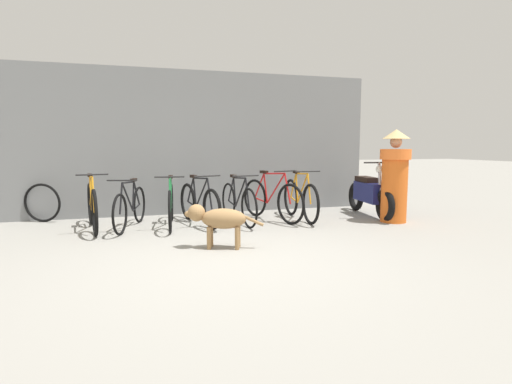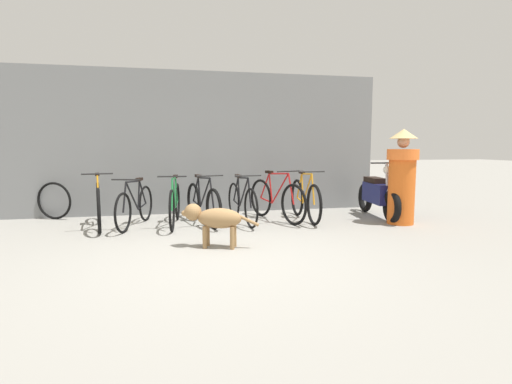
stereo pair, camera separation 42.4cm
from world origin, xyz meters
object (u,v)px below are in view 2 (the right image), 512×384
at_px(bicycle_0, 99,205).
at_px(motorcycle, 378,195).
at_px(bicycle_1, 135,206).
at_px(stray_dog, 214,218).
at_px(bicycle_5, 276,200).
at_px(bicycle_3, 203,203).
at_px(bicycle_2, 175,204).
at_px(spare_tire_left, 54,201).
at_px(person_in_robes, 402,176).
at_px(bicycle_4, 242,202).
at_px(bicycle_6, 305,200).

distance_m(bicycle_0, motorcycle, 4.98).
relative_size(bicycle_1, stray_dog, 1.59).
relative_size(bicycle_5, motorcycle, 0.90).
distance_m(bicycle_0, bicycle_5, 3.03).
height_order(bicycle_1, bicycle_3, bicycle_3).
relative_size(bicycle_1, bicycle_2, 0.93).
bearing_deg(bicycle_5, bicycle_2, -107.21).
xyz_separation_m(bicycle_2, spare_tire_left, (-2.16, 1.01, -0.02)).
height_order(bicycle_2, person_in_robes, person_in_robes).
distance_m(bicycle_2, motorcycle, 3.75).
bearing_deg(bicycle_4, bicycle_2, -98.94).
xyz_separation_m(bicycle_3, motorcycle, (3.27, -0.09, 0.06)).
relative_size(bicycle_5, stray_dog, 1.66).
height_order(bicycle_4, person_in_robes, person_in_robes).
xyz_separation_m(bicycle_0, bicycle_3, (1.71, -0.01, -0.02)).
relative_size(bicycle_4, person_in_robes, 1.01).
distance_m(bicycle_0, stray_dog, 2.42).
distance_m(bicycle_4, bicycle_5, 0.65).
relative_size(bicycle_5, spare_tire_left, 2.43).
height_order(bicycle_1, stray_dog, bicycle_1).
xyz_separation_m(bicycle_2, bicycle_4, (1.15, -0.03, -0.00)).
distance_m(bicycle_1, bicycle_2, 0.65).
height_order(bicycle_1, bicycle_4, bicycle_4).
bearing_deg(motorcycle, person_in_robes, 13.36).
height_order(bicycle_6, stray_dog, bicycle_6).
distance_m(bicycle_4, motorcycle, 2.60).
height_order(bicycle_5, person_in_robes, person_in_robes).
height_order(bicycle_1, person_in_robes, person_in_robes).
distance_m(bicycle_3, bicycle_4, 0.68).
xyz_separation_m(bicycle_2, motorcycle, (3.75, -0.04, 0.06)).
bearing_deg(bicycle_4, bicycle_3, -104.17).
xyz_separation_m(bicycle_6, person_in_robes, (1.51, -0.68, 0.46)).
relative_size(bicycle_5, person_in_robes, 1.03).
xyz_separation_m(bicycle_4, bicycle_5, (0.65, 0.10, 0.02)).
bearing_deg(bicycle_5, stray_dog, -56.82).
relative_size(person_in_robes, spare_tire_left, 2.37).
distance_m(bicycle_6, stray_dog, 2.44).
xyz_separation_m(bicycle_2, bicycle_3, (0.48, 0.05, -0.01)).
distance_m(bicycle_1, bicycle_4, 1.80).
distance_m(bicycle_5, stray_dog, 2.15).
bearing_deg(bicycle_2, bicycle_1, -86.62).
relative_size(bicycle_3, spare_tire_left, 2.43).
bearing_deg(bicycle_2, motorcycle, 95.14).
relative_size(bicycle_2, spare_tire_left, 2.51).
bearing_deg(bicycle_6, motorcycle, 90.51).
bearing_deg(bicycle_4, motorcycle, 82.58).
bearing_deg(bicycle_6, bicycle_3, -91.28).
bearing_deg(spare_tire_left, bicycle_1, -33.25).
distance_m(bicycle_4, bicycle_6, 1.17).
height_order(bicycle_4, bicycle_5, bicycle_5).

